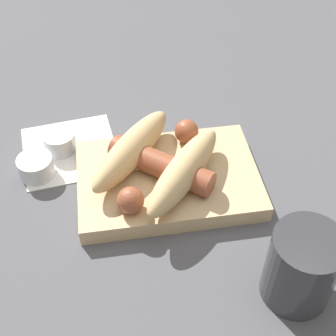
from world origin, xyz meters
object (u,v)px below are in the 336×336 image
(sausage, at_px, (161,163))
(drink_glass, at_px, (301,267))
(food_tray, at_px, (168,179))
(condiment_cup_near, at_px, (60,142))
(bread_roll, at_px, (157,160))
(condiment_cup_far, at_px, (36,168))

(sausage, distance_m, drink_glass, 0.22)
(food_tray, distance_m, condiment_cup_near, 0.18)
(food_tray, relative_size, drink_glass, 2.52)
(food_tray, distance_m, bread_roll, 0.04)
(food_tray, height_order, condiment_cup_near, condiment_cup_near)
(sausage, distance_m, condiment_cup_near, 0.17)
(drink_glass, bearing_deg, food_tray, 122.76)
(condiment_cup_far, bearing_deg, condiment_cup_near, 56.32)
(sausage, height_order, drink_glass, drink_glass)
(condiment_cup_near, bearing_deg, sausage, -34.60)
(bread_roll, relative_size, condiment_cup_far, 4.28)
(condiment_cup_near, bearing_deg, drink_glass, -46.67)
(sausage, bearing_deg, bread_roll, 175.61)
(sausage, relative_size, condiment_cup_far, 3.05)
(condiment_cup_far, bearing_deg, sausage, -15.21)
(food_tray, xyz_separation_m, drink_glass, (0.12, -0.18, 0.04))
(sausage, height_order, condiment_cup_far, sausage)
(food_tray, bearing_deg, sausage, 161.79)
(food_tray, xyz_separation_m, bread_roll, (-0.01, 0.00, 0.04))
(food_tray, distance_m, sausage, 0.03)
(drink_glass, bearing_deg, condiment_cup_near, 133.33)
(bread_roll, relative_size, sausage, 1.40)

